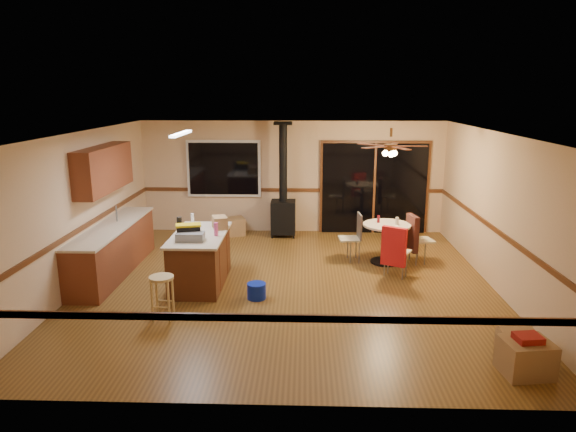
{
  "coord_description": "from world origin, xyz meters",
  "views": [
    {
      "loc": [
        0.29,
        -8.33,
        3.26
      ],
      "look_at": [
        0.0,
        0.3,
        1.15
      ],
      "focal_mm": 32.0,
      "sensor_mm": 36.0,
      "label": 1
    }
  ],
  "objects_px": {
    "toolbox_black": "(189,232)",
    "box_corner_a": "(526,357)",
    "blue_bucket": "(257,291)",
    "chair_right": "(414,233)",
    "kitchen_island": "(200,259)",
    "box_corner_b": "(516,341)",
    "chair_left": "(355,232)",
    "toolbox_grey": "(190,237)",
    "bar_stool": "(163,297)",
    "wood_stove": "(283,205)",
    "chair_near": "(394,246)",
    "box_under_window": "(233,226)",
    "dining_table": "(386,236)"
  },
  "relations": [
    {
      "from": "wood_stove",
      "to": "toolbox_black",
      "type": "xyz_separation_m",
      "value": [
        -1.41,
        -3.33,
        0.28
      ]
    },
    {
      "from": "chair_left",
      "to": "box_corner_b",
      "type": "relative_size",
      "value": 1.21
    },
    {
      "from": "kitchen_island",
      "to": "toolbox_grey",
      "type": "height_order",
      "value": "toolbox_grey"
    },
    {
      "from": "bar_stool",
      "to": "blue_bucket",
      "type": "distance_m",
      "value": 1.53
    },
    {
      "from": "wood_stove",
      "to": "toolbox_black",
      "type": "height_order",
      "value": "wood_stove"
    },
    {
      "from": "toolbox_black",
      "to": "box_corner_a",
      "type": "distance_m",
      "value": 5.22
    },
    {
      "from": "kitchen_island",
      "to": "chair_near",
      "type": "height_order",
      "value": "chair_near"
    },
    {
      "from": "toolbox_grey",
      "to": "box_corner_b",
      "type": "bearing_deg",
      "value": -22.4
    },
    {
      "from": "kitchen_island",
      "to": "dining_table",
      "type": "xyz_separation_m",
      "value": [
        3.37,
        1.23,
        0.08
      ]
    },
    {
      "from": "toolbox_grey",
      "to": "blue_bucket",
      "type": "height_order",
      "value": "toolbox_grey"
    },
    {
      "from": "chair_near",
      "to": "toolbox_grey",
      "type": "bearing_deg",
      "value": -166.93
    },
    {
      "from": "bar_stool",
      "to": "wood_stove",
      "type": "bearing_deg",
      "value": 70.43
    },
    {
      "from": "kitchen_island",
      "to": "dining_table",
      "type": "bearing_deg",
      "value": 20.09
    },
    {
      "from": "wood_stove",
      "to": "box_under_window",
      "type": "xyz_separation_m",
      "value": [
        -1.17,
        0.05,
        -0.53
      ]
    },
    {
      "from": "kitchen_island",
      "to": "blue_bucket",
      "type": "bearing_deg",
      "value": -31.09
    },
    {
      "from": "blue_bucket",
      "to": "box_corner_a",
      "type": "xyz_separation_m",
      "value": [
        3.38,
        -2.16,
        0.08
      ]
    },
    {
      "from": "kitchen_island",
      "to": "chair_right",
      "type": "bearing_deg",
      "value": 17.79
    },
    {
      "from": "bar_stool",
      "to": "chair_right",
      "type": "bearing_deg",
      "value": 32.4
    },
    {
      "from": "wood_stove",
      "to": "dining_table",
      "type": "height_order",
      "value": "wood_stove"
    },
    {
      "from": "box_corner_a",
      "to": "chair_right",
      "type": "bearing_deg",
      "value": 97.34
    },
    {
      "from": "chair_left",
      "to": "box_corner_a",
      "type": "bearing_deg",
      "value": -68.35
    },
    {
      "from": "bar_stool",
      "to": "box_corner_b",
      "type": "relative_size",
      "value": 1.53
    },
    {
      "from": "blue_bucket",
      "to": "chair_near",
      "type": "bearing_deg",
      "value": 22.85
    },
    {
      "from": "toolbox_grey",
      "to": "chair_right",
      "type": "bearing_deg",
      "value": 22.95
    },
    {
      "from": "toolbox_black",
      "to": "blue_bucket",
      "type": "height_order",
      "value": "toolbox_black"
    },
    {
      "from": "bar_stool",
      "to": "chair_left",
      "type": "xyz_separation_m",
      "value": [
        3.05,
        2.74,
        0.26
      ]
    },
    {
      "from": "blue_bucket",
      "to": "chair_right",
      "type": "distance_m",
      "value": 3.45
    },
    {
      "from": "toolbox_grey",
      "to": "bar_stool",
      "type": "relative_size",
      "value": 0.68
    },
    {
      "from": "bar_stool",
      "to": "dining_table",
      "type": "xyz_separation_m",
      "value": [
        3.65,
        2.63,
        0.21
      ]
    },
    {
      "from": "wood_stove",
      "to": "chair_left",
      "type": "bearing_deg",
      "value": -49.25
    },
    {
      "from": "chair_right",
      "to": "chair_near",
      "type": "bearing_deg",
      "value": -120.41
    },
    {
      "from": "toolbox_grey",
      "to": "bar_stool",
      "type": "xyz_separation_m",
      "value": [
        -0.23,
        -0.98,
        -0.64
      ]
    },
    {
      "from": "toolbox_grey",
      "to": "chair_near",
      "type": "distance_m",
      "value": 3.54
    },
    {
      "from": "chair_near",
      "to": "toolbox_black",
      "type": "bearing_deg",
      "value": -169.41
    },
    {
      "from": "kitchen_island",
      "to": "toolbox_black",
      "type": "height_order",
      "value": "toolbox_black"
    },
    {
      "from": "kitchen_island",
      "to": "box_corner_b",
      "type": "xyz_separation_m",
      "value": [
        4.48,
        -2.29,
        -0.28
      ]
    },
    {
      "from": "box_corner_a",
      "to": "chair_left",
      "type": "bearing_deg",
      "value": 111.65
    },
    {
      "from": "bar_stool",
      "to": "kitchen_island",
      "type": "bearing_deg",
      "value": 78.63
    },
    {
      "from": "blue_bucket",
      "to": "chair_left",
      "type": "distance_m",
      "value": 2.67
    },
    {
      "from": "blue_bucket",
      "to": "chair_left",
      "type": "height_order",
      "value": "chair_left"
    },
    {
      "from": "box_under_window",
      "to": "chair_near",
      "type": "bearing_deg",
      "value": -40.04
    },
    {
      "from": "chair_near",
      "to": "box_corner_b",
      "type": "xyz_separation_m",
      "value": [
        1.11,
        -2.67,
        -0.43
      ]
    },
    {
      "from": "chair_right",
      "to": "box_under_window",
      "type": "bearing_deg",
      "value": 153.75
    },
    {
      "from": "kitchen_island",
      "to": "toolbox_black",
      "type": "relative_size",
      "value": 4.44
    },
    {
      "from": "toolbox_grey",
      "to": "box_corner_a",
      "type": "distance_m",
      "value": 5.1
    },
    {
      "from": "box_corner_a",
      "to": "kitchen_island",
      "type": "bearing_deg",
      "value": 147.81
    },
    {
      "from": "toolbox_black",
      "to": "box_corner_a",
      "type": "height_order",
      "value": "toolbox_black"
    },
    {
      "from": "kitchen_island",
      "to": "wood_stove",
      "type": "distance_m",
      "value": 3.33
    },
    {
      "from": "toolbox_grey",
      "to": "box_corner_b",
      "type": "xyz_separation_m",
      "value": [
        4.54,
        -1.87,
        -0.8
      ]
    },
    {
      "from": "chair_right",
      "to": "blue_bucket",
      "type": "bearing_deg",
      "value": -146.94
    }
  ]
}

